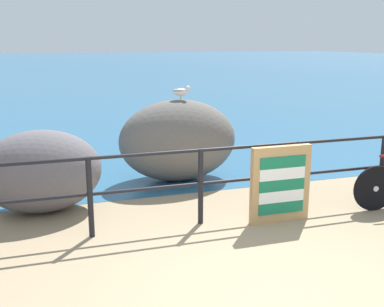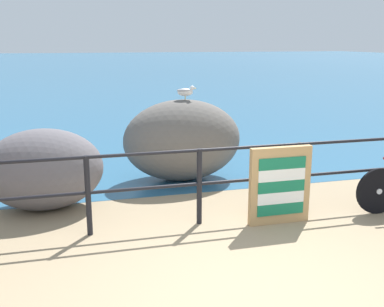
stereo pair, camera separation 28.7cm
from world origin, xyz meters
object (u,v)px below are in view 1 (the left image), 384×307
(breakwater_boulder_main, at_px, (178,140))
(seagull, at_px, (181,91))
(folded_deckchair_stack, at_px, (280,184))
(breakwater_boulder_left, at_px, (41,171))

(breakwater_boulder_main, bearing_deg, seagull, -14.50)
(folded_deckchair_stack, height_order, seagull, seagull)
(folded_deckchair_stack, bearing_deg, breakwater_boulder_main, 108.55)
(folded_deckchair_stack, height_order, breakwater_boulder_main, breakwater_boulder_main)
(breakwater_boulder_left, height_order, seagull, seagull)
(breakwater_boulder_main, bearing_deg, breakwater_boulder_left, -158.27)
(folded_deckchair_stack, bearing_deg, seagull, 107.46)
(folded_deckchair_stack, distance_m, seagull, 2.57)
(folded_deckchair_stack, relative_size, seagull, 3.04)
(breakwater_boulder_main, relative_size, breakwater_boulder_left, 1.22)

